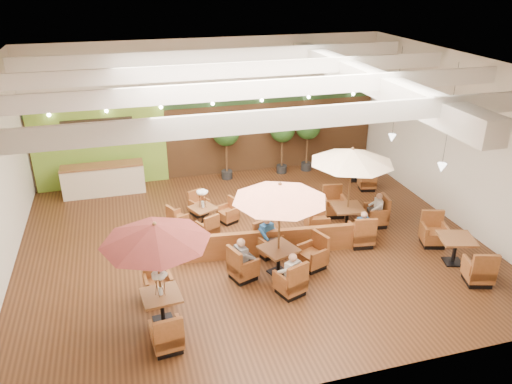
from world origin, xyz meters
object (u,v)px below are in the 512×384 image
object	(u,v)px
table_2	(351,175)
table_3	(203,214)
diner_3	(362,224)
service_counter	(104,179)
topiary_0	(226,135)
table_1	(279,213)
topiary_2	(308,129)
diner_2	(243,255)
diner_0	(291,270)
diner_1	(268,232)
diner_4	(377,206)
table_4	(455,251)
booth_divider	(276,242)
topiary_1	(282,132)
table_0	(157,248)
table_5	(356,172)

from	to	relation	value
table_2	table_3	xyz separation A→B (m)	(-4.49, 1.56, -1.53)
diner_3	service_counter	bearing A→B (deg)	141.97
table_2	topiary_0	xyz separation A→B (m)	(-2.84, 5.31, -0.08)
table_1	topiary_2	size ratio (longest dim) A/B	1.19
topiary_0	diner_2	size ratio (longest dim) A/B	3.04
diner_0	diner_1	size ratio (longest dim) A/B	1.00
diner_1	diner_4	world-z (taller)	diner_1
table_1	table_4	world-z (taller)	table_1
booth_divider	table_4	xyz separation A→B (m)	(4.87, -1.85, -0.01)
table_1	diner_3	xyz separation A→B (m)	(2.95, 0.77, -1.16)
topiary_2	diner_0	size ratio (longest dim) A/B	3.07
topiary_1	diner_3	size ratio (longest dim) A/B	3.30
table_3	diner_3	xyz separation A→B (m)	(4.49, -2.62, 0.32)
service_counter	diner_0	distance (m)	9.25
table_0	diner_4	world-z (taller)	table_0
table_5	topiary_0	size ratio (longest dim) A/B	1.04
diner_0	topiary_2	bearing A→B (deg)	37.97
table_2	topiary_0	size ratio (longest dim) A/B	1.16
service_counter	topiary_2	distance (m)	8.36
table_1	diner_1	distance (m)	1.53
table_5	diner_3	bearing A→B (deg)	-102.17
table_0	table_1	size ratio (longest dim) A/B	0.95
table_2	topiary_2	world-z (taller)	table_2
table_3	table_1	bearing A→B (deg)	-89.89
diner_0	topiary_0	bearing A→B (deg)	60.79
topiary_1	diner_1	xyz separation A→B (m)	(-2.46, -6.11, -1.03)
table_1	topiary_0	world-z (taller)	table_1
booth_divider	diner_4	distance (m)	3.88
table_1	table_2	bearing A→B (deg)	12.13
diner_2	diner_4	distance (m)	5.36
service_counter	table_0	bearing A→B (deg)	-80.75
table_5	table_4	bearing A→B (deg)	-77.85
table_0	diner_4	bearing A→B (deg)	16.94
table_1	topiary_1	distance (m)	7.55
diner_2	table_3	bearing A→B (deg)	171.69
table_1	diner_4	distance (m)	4.56
diner_1	table_1	bearing A→B (deg)	62.85
topiary_0	topiary_1	distance (m)	2.35
table_4	topiary_2	xyz separation A→B (m)	(-1.53, 8.01, 1.41)
diner_4	table_1	bearing A→B (deg)	127.80
table_4	diner_3	bearing A→B (deg)	158.88
booth_divider	table_0	size ratio (longest dim) A/B	2.17
service_counter	table_2	world-z (taller)	table_2
table_2	table_5	world-z (taller)	table_2
table_3	diner_1	bearing A→B (deg)	-81.25
table_2	diner_2	size ratio (longest dim) A/B	3.52
diner_1	diner_2	distance (m)	1.45
service_counter	diner_3	world-z (taller)	diner_3
table_1	topiary_2	bearing A→B (deg)	43.83
table_1	table_5	size ratio (longest dim) A/B	1.12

